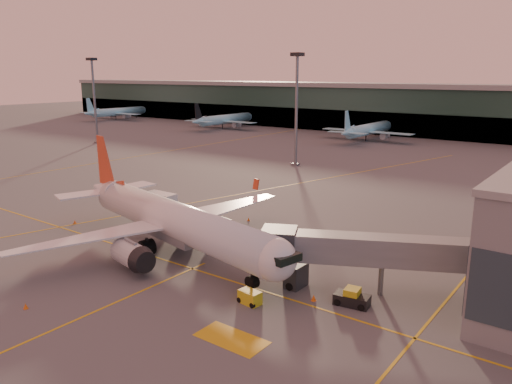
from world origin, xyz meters
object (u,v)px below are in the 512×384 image
Objects in this scene: main_airplane at (171,220)px; catering_truck at (161,204)px; gpu_cart at (250,297)px; pushback_tug at (352,298)px.

main_airplane is 15.19m from catering_truck.
pushback_tug reaches higher than gpu_cart.
catering_truck is at bearing 153.62° from main_airplane.
gpu_cart is (27.82, -14.74, -1.57)m from catering_truck.
catering_truck is (-11.83, 9.34, -1.86)m from main_airplane.
catering_truck is 2.15× the size of gpu_cart.
catering_truck is 31.52m from gpu_cart.
main_airplane is at bearing 171.76° from pushback_tug.
main_airplane reaches higher than catering_truck.
gpu_cart is 9.55m from pushback_tug.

